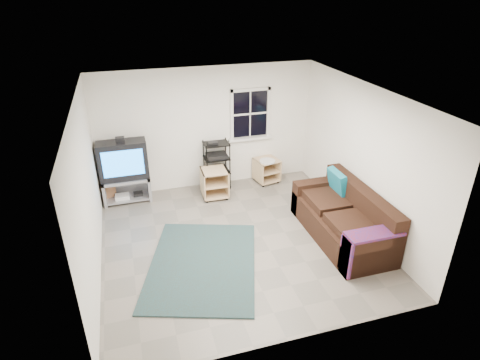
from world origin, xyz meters
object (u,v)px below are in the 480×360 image
object	(u,v)px
av_rack	(217,168)
sofa	(344,220)
side_table_left	(214,182)
side_table_right	(266,168)
tv_unit	(124,167)

from	to	relation	value
av_rack	sofa	xyz separation A→B (m)	(1.69, -2.50, -0.11)
side_table_left	side_table_right	world-z (taller)	side_table_left
side_table_left	sofa	bearing A→B (deg)	-49.29
av_rack	side_table_right	bearing A→B (deg)	-1.37
tv_unit	sofa	size ratio (longest dim) A/B	0.64
sofa	tv_unit	bearing A→B (deg)	145.74
tv_unit	side_table_left	size ratio (longest dim) A/B	2.25
tv_unit	sofa	world-z (taller)	tv_unit
side_table_right	sofa	xyz separation A→B (m)	(0.56, -2.47, 0.04)
av_rack	side_table_left	size ratio (longest dim) A/B	1.73
side_table_right	sofa	size ratio (longest dim) A/B	0.26
sofa	av_rack	bearing A→B (deg)	123.99
side_table_left	sofa	world-z (taller)	sofa
side_table_right	side_table_left	bearing A→B (deg)	-165.15
side_table_left	av_rack	bearing A→B (deg)	67.49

